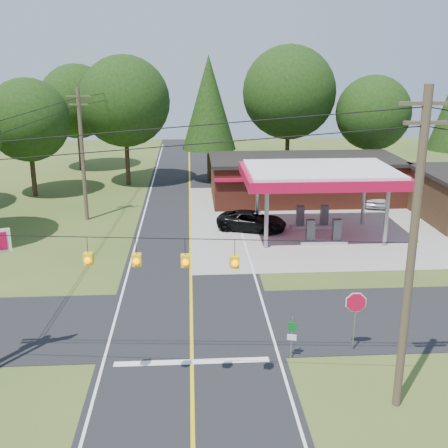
{
  "coord_description": "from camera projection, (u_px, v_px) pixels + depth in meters",
  "views": [
    {
      "loc": [
        0.07,
        -24.41,
        12.4
      ],
      "look_at": [
        2.0,
        7.0,
        2.8
      ],
      "focal_mm": 45.0,
      "sensor_mm": 36.0,
      "label": 1
    }
  ],
  "objects": [
    {
      "name": "cross_road",
      "position": [
        191.0,
        323.0,
        26.91
      ],
      "size": [
        70.0,
        7.0,
        0.02
      ],
      "primitive_type": "cube",
      "color": "black",
      "rests_on": "ground"
    },
    {
      "name": "main_highway",
      "position": [
        191.0,
        323.0,
        26.91
      ],
      "size": [
        8.0,
        120.0,
        0.02
      ],
      "primitive_type": "cube",
      "color": "black",
      "rests_on": "ground"
    },
    {
      "name": "utility_pole_near_right",
      "position": [
        412.0,
        252.0,
        18.93
      ],
      "size": [
        1.8,
        0.3,
        11.5
      ],
      "color": "#473828",
      "rests_on": "ground"
    },
    {
      "name": "overhead_beacons",
      "position": [
        160.0,
        241.0,
        19.31
      ],
      "size": [
        17.04,
        2.04,
        1.03
      ],
      "color": "black",
      "rests_on": "ground"
    },
    {
      "name": "suv_car",
      "position": [
        252.0,
        221.0,
        40.82
      ],
      "size": [
        6.39,
        6.39,
        1.39
      ],
      "primitive_type": "imported",
      "rotation": [
        0.0,
        0.0,
        1.24
      ],
      "color": "black",
      "rests_on": "ground"
    },
    {
      "name": "convenience_store",
      "position": [
        304.0,
        179.0,
        48.88
      ],
      "size": [
        16.4,
        7.55,
        3.8
      ],
      "color": "maroon",
      "rests_on": "ground"
    },
    {
      "name": "ground",
      "position": [
        191.0,
        323.0,
        26.91
      ],
      "size": [
        120.0,
        120.0,
        0.0
      ],
      "primitive_type": "plane",
      "color": "#364E1B",
      "rests_on": "ground"
    },
    {
      "name": "utility_pole_north",
      "position": [
        126.0,
        130.0,
        58.56
      ],
      "size": [
        0.3,
        0.3,
        9.5
      ],
      "color": "#473828",
      "rests_on": "ground"
    },
    {
      "name": "route_sign_post",
      "position": [
        292.0,
        334.0,
        23.47
      ],
      "size": [
        0.39,
        0.14,
        1.92
      ],
      "color": "gray",
      "rests_on": "ground"
    },
    {
      "name": "sedan_car",
      "position": [
        376.0,
        196.0,
        47.67
      ],
      "size": [
        5.5,
        5.5,
        1.49
      ],
      "primitive_type": "imported",
      "rotation": [
        0.0,
        0.0,
        -0.31
      ],
      "color": "silver",
      "rests_on": "ground"
    },
    {
      "name": "utility_pole_far_left",
      "position": [
        82.0,
        153.0,
        42.11
      ],
      "size": [
        1.8,
        0.3,
        10.0
      ],
      "color": "#473828",
      "rests_on": "ground"
    },
    {
      "name": "treeline_backdrop",
      "position": [
        198.0,
        113.0,
        47.7
      ],
      "size": [
        70.27,
        51.59,
        13.3
      ],
      "color": "#332316",
      "rests_on": "ground"
    },
    {
      "name": "octagonal_stop_sign",
      "position": [
        356.0,
        307.0,
        23.84
      ],
      "size": [
        0.94,
        0.13,
        2.74
      ],
      "color": "gray",
      "rests_on": "ground"
    },
    {
      "name": "lane_center_yellow",
      "position": [
        191.0,
        322.0,
        26.91
      ],
      "size": [
        0.15,
        110.0,
        0.0
      ],
      "primitive_type": "cube",
      "color": "yellow",
      "rests_on": "main_highway"
    },
    {
      "name": "gas_canopy",
      "position": [
        320.0,
        176.0,
        38.61
      ],
      "size": [
        10.6,
        7.4,
        4.88
      ],
      "color": "gray",
      "rests_on": "ground"
    }
  ]
}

